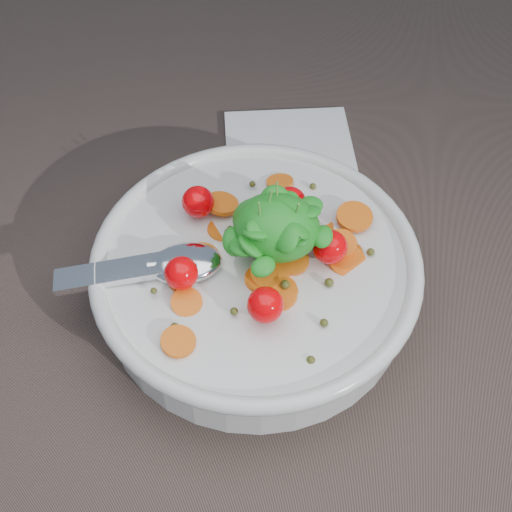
# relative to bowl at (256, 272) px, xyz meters

# --- Properties ---
(ground) EXTENTS (6.00, 6.00, 0.00)m
(ground) POSITION_rel_bowl_xyz_m (0.00, 0.03, -0.03)
(ground) COLOR brown
(ground) RESTS_ON ground
(bowl) EXTENTS (0.31, 0.29, 0.12)m
(bowl) POSITION_rel_bowl_xyz_m (0.00, 0.00, 0.00)
(bowl) COLOR silver
(bowl) RESTS_ON ground
(napkin) EXTENTS (0.17, 0.15, 0.01)m
(napkin) POSITION_rel_bowl_xyz_m (0.00, 0.20, -0.03)
(napkin) COLOR white
(napkin) RESTS_ON ground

